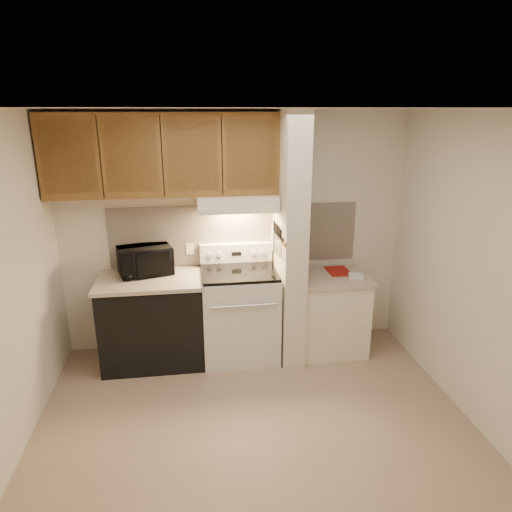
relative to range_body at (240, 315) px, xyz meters
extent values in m
plane|color=tan|center=(0.00, -1.16, -0.46)|extent=(3.60, 3.60, 0.00)
plane|color=white|center=(0.00, -1.16, 2.04)|extent=(3.60, 3.60, 0.00)
cube|color=silver|center=(0.00, 0.34, 0.79)|extent=(3.60, 2.50, 0.02)
cube|color=silver|center=(1.80, -1.16, 0.79)|extent=(0.02, 3.00, 2.50)
cube|color=beige|center=(0.00, 0.33, 0.78)|extent=(2.60, 0.02, 0.63)
cube|color=silver|center=(0.00, 0.00, 0.00)|extent=(0.76, 0.65, 0.92)
cube|color=black|center=(0.00, -0.32, 0.04)|extent=(0.50, 0.01, 0.30)
cylinder|color=silver|center=(0.00, -0.35, 0.26)|extent=(0.65, 0.02, 0.02)
cube|color=black|center=(0.00, 0.00, 0.48)|extent=(0.74, 0.64, 0.03)
cube|color=silver|center=(0.00, 0.28, 0.59)|extent=(0.76, 0.08, 0.20)
cube|color=black|center=(0.00, 0.24, 0.59)|extent=(0.10, 0.01, 0.04)
cylinder|color=silver|center=(-0.28, 0.24, 0.59)|extent=(0.05, 0.02, 0.05)
cylinder|color=silver|center=(-0.18, 0.24, 0.59)|extent=(0.05, 0.02, 0.05)
cylinder|color=silver|center=(0.18, 0.24, 0.59)|extent=(0.05, 0.02, 0.05)
cylinder|color=silver|center=(0.28, 0.24, 0.59)|extent=(0.05, 0.02, 0.05)
cube|color=black|center=(-0.88, 0.01, -0.03)|extent=(1.00, 0.63, 0.87)
cube|color=#C2AE98|center=(-0.88, 0.01, 0.43)|extent=(1.04, 0.67, 0.04)
cube|color=black|center=(-0.97, 0.21, 0.46)|extent=(0.20, 0.07, 0.01)
cylinder|color=#226F60|center=(-1.08, 0.01, 0.50)|extent=(0.09, 0.09, 0.09)
cube|color=#F2E9CB|center=(-0.48, 0.32, 0.64)|extent=(0.08, 0.01, 0.12)
imported|color=black|center=(-0.93, 0.15, 0.59)|extent=(0.59, 0.47, 0.28)
cube|color=beige|center=(0.51, -0.01, 0.79)|extent=(0.22, 0.70, 2.50)
cube|color=brown|center=(0.39, -0.01, 0.84)|extent=(0.01, 0.70, 0.04)
cube|color=black|center=(0.39, -0.06, 0.86)|extent=(0.02, 0.42, 0.04)
cube|color=silver|center=(0.38, -0.23, 0.76)|extent=(0.01, 0.03, 0.16)
cylinder|color=black|center=(0.38, -0.22, 0.91)|extent=(0.02, 0.02, 0.10)
cube|color=silver|center=(0.38, -0.15, 0.75)|extent=(0.01, 0.04, 0.18)
cylinder|color=black|center=(0.38, -0.13, 0.91)|extent=(0.02, 0.02, 0.10)
cube|color=silver|center=(0.38, -0.05, 0.74)|extent=(0.01, 0.04, 0.20)
cylinder|color=black|center=(0.38, -0.05, 0.91)|extent=(0.02, 0.02, 0.10)
cube|color=silver|center=(0.38, 0.03, 0.76)|extent=(0.01, 0.04, 0.16)
cylinder|color=black|center=(0.38, 0.02, 0.91)|extent=(0.02, 0.02, 0.10)
cube|color=silver|center=(0.38, 0.09, 0.75)|extent=(0.01, 0.04, 0.18)
cylinder|color=black|center=(0.38, 0.12, 0.91)|extent=(0.02, 0.02, 0.10)
cube|color=gray|center=(0.38, 0.17, 0.77)|extent=(0.03, 0.10, 0.25)
cube|color=#F2E9CB|center=(0.97, -0.01, -0.06)|extent=(0.70, 0.60, 0.81)
cube|color=#C2AE98|center=(0.97, -0.01, 0.37)|extent=(0.74, 0.64, 0.04)
cube|color=#9F1810|center=(1.07, 0.09, 0.40)|extent=(0.23, 0.31, 0.01)
cube|color=white|center=(1.19, -0.11, 0.41)|extent=(0.17, 0.13, 0.04)
cube|color=#F2E9CB|center=(0.00, 0.12, 1.17)|extent=(0.78, 0.44, 0.15)
cube|color=#F2E9CB|center=(0.00, -0.08, 1.12)|extent=(0.78, 0.04, 0.06)
cube|color=brown|center=(-0.69, 0.17, 1.62)|extent=(2.18, 0.33, 0.77)
cube|color=brown|center=(-1.51, 0.01, 1.62)|extent=(0.46, 0.01, 0.63)
cube|color=black|center=(-1.23, 0.01, 1.62)|extent=(0.01, 0.01, 0.73)
cube|color=brown|center=(-0.96, 0.01, 1.62)|extent=(0.46, 0.01, 0.63)
cube|color=black|center=(-0.69, 0.01, 1.62)|extent=(0.01, 0.01, 0.73)
cube|color=brown|center=(-0.42, 0.01, 1.62)|extent=(0.46, 0.01, 0.63)
cube|color=black|center=(-0.14, 0.01, 1.62)|extent=(0.01, 0.01, 0.73)
cube|color=brown|center=(0.13, 0.01, 1.62)|extent=(0.46, 0.01, 0.63)
camera|label=1|loc=(-0.44, -4.29, 2.04)|focal=32.00mm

